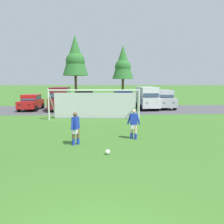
% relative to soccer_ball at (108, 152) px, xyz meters
% --- Properties ---
extents(ground_plane, '(400.00, 400.00, 0.00)m').
position_rel_soccer_ball_xyz_m(ground_plane, '(-0.40, 8.98, -0.11)').
color(ground_plane, '#3D7028').
extents(parking_lot_strip, '(52.00, 8.40, 0.01)m').
position_rel_soccer_ball_xyz_m(parking_lot_strip, '(-0.40, 16.09, -0.11)').
color(parking_lot_strip, '#4C4C51').
rests_on(parking_lot_strip, ground).
extents(soccer_ball, '(0.22, 0.22, 0.22)m').
position_rel_soccer_ball_xyz_m(soccer_ball, '(0.00, 0.00, 0.00)').
color(soccer_ball, white).
rests_on(soccer_ball, ground).
extents(soccer_goal, '(7.54, 2.48, 2.57)m').
position_rel_soccer_ball_xyz_m(soccer_goal, '(-0.83, 9.59, 1.18)').
color(soccer_goal, white).
rests_on(soccer_goal, ground).
extents(player_defender_far, '(0.43, 0.68, 1.64)m').
position_rel_soccer_ball_xyz_m(player_defender_far, '(-1.55, 1.62, 0.71)').
color(player_defender_far, brown).
rests_on(player_defender_far, ground).
extents(player_winger_left, '(0.73, 0.31, 1.64)m').
position_rel_soccer_ball_xyz_m(player_winger_left, '(1.50, 2.64, 0.71)').
color(player_winger_left, beige).
rests_on(player_winger_left, ground).
extents(parked_car_slot_far_left, '(2.12, 4.24, 1.72)m').
position_rel_soccer_ball_xyz_m(parked_car_slot_far_left, '(-8.04, 16.03, 0.77)').
color(parked_car_slot_far_left, red).
rests_on(parked_car_slot_far_left, ground).
extents(parked_car_slot_left, '(2.32, 4.86, 2.52)m').
position_rel_soccer_ball_xyz_m(parked_car_slot_left, '(-4.80, 15.97, 1.23)').
color(parked_car_slot_left, maroon).
rests_on(parked_car_slot_left, ground).
extents(parked_car_slot_center_left, '(2.24, 4.65, 2.16)m').
position_rel_soccer_ball_xyz_m(parked_car_slot_center_left, '(-2.08, 16.19, 1.00)').
color(parked_car_slot_center_left, black).
rests_on(parked_car_slot_center_left, ground).
extents(parked_car_slot_center, '(2.26, 4.66, 2.16)m').
position_rel_soccer_ball_xyz_m(parked_car_slot_center, '(2.11, 15.65, 1.00)').
color(parked_car_slot_center, navy).
rests_on(parked_car_slot_center, ground).
extents(parked_car_slot_center_right, '(2.27, 4.84, 2.52)m').
position_rel_soccer_ball_xyz_m(parked_car_slot_center_right, '(5.00, 16.35, 1.23)').
color(parked_car_slot_center_right, silver).
rests_on(parked_car_slot_center_right, ground).
extents(parked_car_slot_right, '(2.20, 4.63, 2.16)m').
position_rel_soccer_ball_xyz_m(parked_car_slot_right, '(7.01, 16.85, 1.00)').
color(parked_car_slot_right, '#B2B2BC').
rests_on(parked_car_slot_right, ground).
extents(tree_left_edge, '(3.59, 3.59, 9.58)m').
position_rel_soccer_ball_xyz_m(tree_left_edge, '(-3.88, 23.44, 6.47)').
color(tree_left_edge, brown).
rests_on(tree_left_edge, ground).
extents(tree_mid_left, '(3.20, 3.20, 8.53)m').
position_rel_soccer_ball_xyz_m(tree_mid_left, '(3.02, 24.97, 5.74)').
color(tree_mid_left, brown).
rests_on(tree_mid_left, ground).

